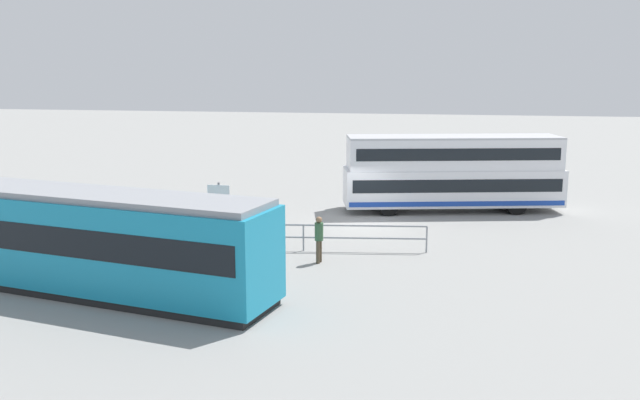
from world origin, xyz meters
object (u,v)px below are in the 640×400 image
double_decker_bus (452,173)px  pedestrian_crossing (319,236)px  tram_yellow (54,236)px  info_sign (219,202)px  pedestrian_near_railing (257,223)px

double_decker_bus → pedestrian_crossing: 11.76m
tram_yellow → info_sign: tram_yellow is taller
tram_yellow → pedestrian_near_railing: tram_yellow is taller
info_sign → pedestrian_near_railing: bearing=170.0°
pedestrian_near_railing → double_decker_bus: bearing=-131.3°
pedestrian_near_railing → pedestrian_crossing: bearing=146.8°
tram_yellow → info_sign: bearing=-116.7°
pedestrian_near_railing → info_sign: bearing=-10.0°
info_sign → pedestrian_crossing: bearing=154.3°
double_decker_bus → info_sign: (9.42, 8.48, -0.24)m
pedestrian_near_railing → info_sign: size_ratio=0.66×
pedestrian_crossing → info_sign: info_sign is taller
double_decker_bus → pedestrian_near_railing: 11.73m
double_decker_bus → tram_yellow: bearing=49.9°
tram_yellow → info_sign: 7.46m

